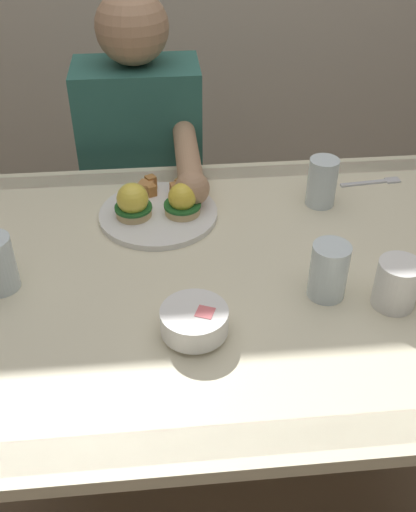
% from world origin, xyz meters
% --- Properties ---
extents(ground_plane, '(6.00, 6.00, 0.00)m').
position_xyz_m(ground_plane, '(0.00, 0.00, 0.00)').
color(ground_plane, '#7F664C').
extents(dining_table, '(1.20, 0.90, 0.74)m').
position_xyz_m(dining_table, '(0.00, 0.00, 0.63)').
color(dining_table, beige).
rests_on(dining_table, ground_plane).
extents(eggs_benedict_plate, '(0.27, 0.27, 0.09)m').
position_xyz_m(eggs_benedict_plate, '(-0.16, 0.21, 0.77)').
color(eggs_benedict_plate, white).
rests_on(eggs_benedict_plate, dining_table).
extents(fruit_bowl, '(0.12, 0.12, 0.06)m').
position_xyz_m(fruit_bowl, '(-0.10, -0.17, 0.77)').
color(fruit_bowl, white).
rests_on(fruit_bowl, dining_table).
extents(coffee_mug, '(0.11, 0.08, 0.09)m').
position_xyz_m(coffee_mug, '(0.28, -0.13, 0.79)').
color(coffee_mug, white).
rests_on(coffee_mug, dining_table).
extents(fork, '(0.16, 0.03, 0.00)m').
position_xyz_m(fork, '(0.39, 0.31, 0.74)').
color(fork, silver).
rests_on(fork, dining_table).
extents(water_glass_near, '(0.07, 0.07, 0.11)m').
position_xyz_m(water_glass_near, '(0.16, -0.09, 0.79)').
color(water_glass_near, silver).
rests_on(water_glass_near, dining_table).
extents(water_glass_extra, '(0.07, 0.07, 0.12)m').
position_xyz_m(water_glass_extra, '(0.23, 0.23, 0.79)').
color(water_glass_extra, silver).
rests_on(water_glass_extra, dining_table).
extents(diner_person, '(0.34, 0.54, 1.14)m').
position_xyz_m(diner_person, '(-0.19, 0.60, 0.65)').
color(diner_person, '#33333D').
rests_on(diner_person, ground_plane).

